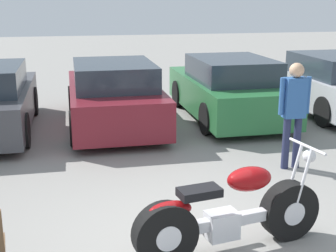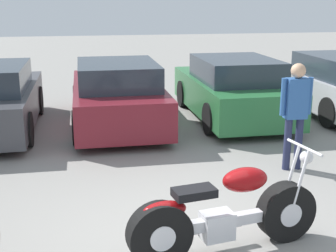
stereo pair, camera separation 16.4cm
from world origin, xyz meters
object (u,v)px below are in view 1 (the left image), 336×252
at_px(parked_car_silver, 332,85).
at_px(person_standing, 294,107).
at_px(motorcycle, 229,214).
at_px(parked_car_maroon, 114,96).
at_px(parked_car_green, 228,89).

height_order(parked_car_silver, person_standing, person_standing).
bearing_deg(motorcycle, parked_car_maroon, 97.40).
height_order(parked_car_green, parked_car_silver, same).
height_order(motorcycle, parked_car_maroon, parked_car_maroon).
bearing_deg(parked_car_silver, motorcycle, -128.82).
height_order(motorcycle, parked_car_silver, parked_car_silver).
bearing_deg(person_standing, parked_car_maroon, 128.65).
relative_size(parked_car_green, parked_car_silver, 1.00).
bearing_deg(parked_car_green, parked_car_silver, 0.95).
height_order(parked_car_maroon, person_standing, person_standing).
bearing_deg(parked_car_green, person_standing, -91.37).
relative_size(parked_car_maroon, person_standing, 2.42).
xyz_separation_m(parked_car_maroon, parked_car_green, (2.63, 0.18, 0.00)).
bearing_deg(parked_car_green, parked_car_maroon, -176.15).
bearing_deg(person_standing, parked_car_silver, 51.50).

